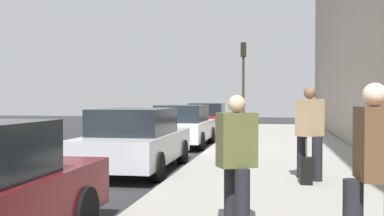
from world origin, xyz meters
TOP-DOWN VIEW (x-y plane):
  - ground_plane at (0.00, 0.00)m, footprint 56.00×56.00m
  - sidewalk at (0.00, -3.30)m, footprint 28.00×4.60m
  - lane_stripe_centre at (0.00, 3.20)m, footprint 28.00×0.14m
  - parked_car_silver at (-4.51, 0.16)m, footprint 4.57×1.95m
  - parked_car_white at (1.28, 0.17)m, footprint 4.24×1.91m
  - parked_car_red at (7.67, 0.21)m, footprint 4.52×2.03m
  - pedestrian_tan_coat at (-5.80, -3.79)m, footprint 0.56×0.58m
  - pedestrian_olive_coat at (-9.61, -2.66)m, footprint 0.50×0.52m
  - pedestrian_brown_coat at (-10.56, -4.05)m, footprint 0.49×0.58m
  - traffic_light_pole at (7.54, -1.57)m, footprint 0.35×0.26m
  - rolling_suitcase at (-6.29, -3.70)m, footprint 0.34×0.22m

SIDE VIEW (x-z plane):
  - ground_plane at x=0.00m, z-range 0.00..0.00m
  - lane_stripe_centre at x=0.00m, z-range 0.00..0.01m
  - sidewalk at x=0.00m, z-range 0.00..0.15m
  - rolling_suitcase at x=-6.29m, z-range -0.03..0.82m
  - parked_car_white at x=1.28m, z-range 0.00..1.51m
  - parked_car_red at x=7.67m, z-range 0.00..1.51m
  - parked_car_silver at x=-4.51m, z-range 0.00..1.51m
  - pedestrian_olive_coat at x=-9.61m, z-range 0.20..1.85m
  - pedestrian_brown_coat at x=-10.56m, z-range 0.21..1.96m
  - pedestrian_tan_coat at x=-5.80m, z-range 0.21..2.04m
  - traffic_light_pole at x=7.54m, z-range 0.91..5.23m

